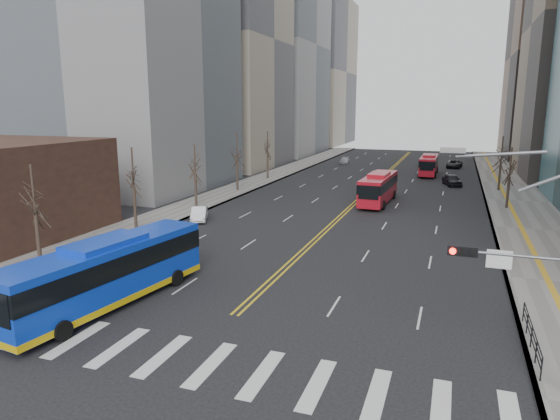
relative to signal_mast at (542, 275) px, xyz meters
name	(u,v)px	position (x,y,z in m)	size (l,w,h in m)	color
ground	(186,360)	(-13.77, -2.00, -4.86)	(220.00, 220.00, 0.00)	black
sidewalk_right	(517,201)	(3.73, 43.00, -4.78)	(7.00, 130.00, 0.15)	slate
sidewalk_left	(246,186)	(-30.27, 43.00, -4.78)	(5.00, 130.00, 0.15)	slate
crosswalk	(186,360)	(-13.77, -2.00, -4.85)	(26.70, 4.00, 0.01)	silver
centerline	(378,182)	(-13.77, 53.00, -4.85)	(0.55, 100.00, 0.01)	gold
office_towers	(397,23)	(-13.64, 66.51, 19.07)	(83.00, 134.00, 58.00)	gray
signal_mast	(542,275)	(0.00, 0.00, 0.00)	(5.37, 0.37, 9.39)	slate
pedestrian_railing	(532,333)	(0.53, 4.00, -4.03)	(0.06, 6.06, 1.02)	black
street_trees	(286,161)	(-20.94, 32.55, 0.02)	(35.20, 47.20, 7.60)	black
blue_bus	(107,271)	(-20.93, 2.00, -2.88)	(4.63, 13.29, 3.77)	#0D38CC
red_bus_near	(379,186)	(-11.28, 36.72, -2.92)	(3.09, 11.02, 3.47)	#AA121F
red_bus_far	(429,164)	(-7.24, 63.00, -3.02)	(2.69, 10.34, 3.30)	#AA121F
car_white	(199,214)	(-26.27, 22.23, -4.19)	(1.40, 4.02, 1.32)	white
car_dark_mid	(452,180)	(-3.55, 53.04, -4.07)	(1.86, 4.63, 1.58)	black
car_silver	(345,161)	(-23.23, 74.01, -4.27)	(1.63, 4.01, 1.16)	#A3A4A9
car_dark_far	(454,164)	(-3.43, 74.28, -4.18)	(2.26, 4.89, 1.36)	black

